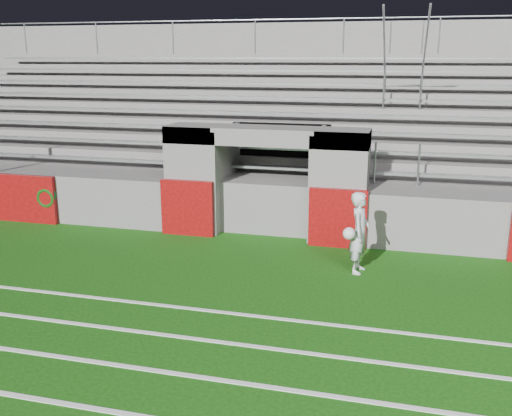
# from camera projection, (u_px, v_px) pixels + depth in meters

# --- Properties ---
(ground) EXTENTS (90.00, 90.00, 0.00)m
(ground) POSITION_uv_depth(u_px,v_px,m) (222.00, 288.00, 10.66)
(ground) COLOR #12460B
(ground) RESTS_ON ground
(stadium_structure) EXTENTS (26.00, 8.48, 5.42)m
(stadium_structure) POSITION_uv_depth(u_px,v_px,m) (300.00, 146.00, 17.72)
(stadium_structure) COLOR #62605D
(stadium_structure) RESTS_ON ground
(goalkeeper_with_ball) EXTENTS (0.54, 0.72, 1.64)m
(goalkeeper_with_ball) POSITION_uv_depth(u_px,v_px,m) (359.00, 233.00, 11.26)
(goalkeeper_with_ball) COLOR silver
(goalkeeper_with_ball) RESTS_ON ground
(hose_coil) EXTENTS (0.55, 0.15, 0.62)m
(hose_coil) POSITION_uv_depth(u_px,v_px,m) (46.00, 196.00, 14.58)
(hose_coil) COLOR #0D441C
(hose_coil) RESTS_ON ground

